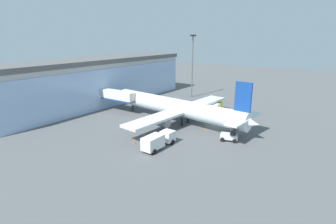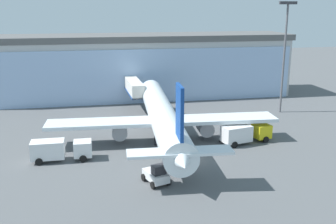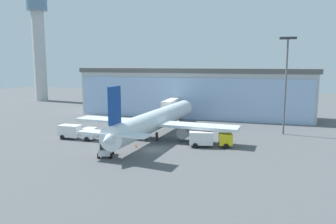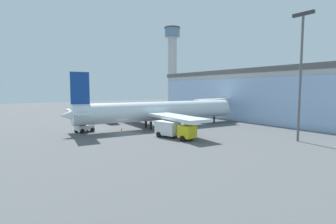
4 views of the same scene
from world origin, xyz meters
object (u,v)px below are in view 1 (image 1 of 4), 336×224
object	(u,v)px
apron_light_mast	(192,61)
safety_cone_wingtip	(134,143)
fuel_truck	(214,108)
pushback_tug	(230,136)
safety_cone_nose	(205,129)
jet_bridge	(112,95)
airplane	(178,108)
baggage_cart	(206,113)
catering_truck	(158,140)

from	to	relation	value
apron_light_mast	safety_cone_wingtip	size ratio (longest dim) A/B	35.22
fuel_truck	pushback_tug	size ratio (longest dim) A/B	2.12
pushback_tug	safety_cone_nose	size ratio (longest dim) A/B	6.49
jet_bridge	fuel_truck	bearing A→B (deg)	-152.34
fuel_truck	safety_cone_nose	distance (m)	12.62
fuel_truck	safety_cone_nose	size ratio (longest dim) A/B	13.79
fuel_truck	safety_cone_wingtip	xyz separation A→B (m)	(-26.02, 3.92, -1.19)
airplane	fuel_truck	xyz separation A→B (m)	(10.86, -4.13, -1.97)
baggage_cart	safety_cone_nose	world-z (taller)	baggage_cart
baggage_cart	catering_truck	bearing A→B (deg)	147.10
fuel_truck	airplane	bearing A→B (deg)	148.30
airplane	fuel_truck	world-z (taller)	airplane
jet_bridge	apron_light_mast	bearing A→B (deg)	-110.20
jet_bridge	safety_cone_nose	bearing A→B (deg)	-179.58
airplane	fuel_truck	distance (m)	11.79
baggage_cart	pushback_tug	world-z (taller)	pushback_tug
airplane	safety_cone_nose	world-z (taller)	airplane
baggage_cart	safety_cone_nose	distance (m)	11.29
jet_bridge	airplane	bearing A→B (deg)	-175.83
jet_bridge	pushback_tug	world-z (taller)	jet_bridge
airplane	safety_cone_wingtip	world-z (taller)	airplane
jet_bridge	pushback_tug	xyz separation A→B (m)	(-2.40, -33.31, -3.19)
apron_light_mast	safety_cone_wingtip	distance (m)	42.02
safety_cone_wingtip	catering_truck	bearing A→B (deg)	-77.80
jet_bridge	airplane	size ratio (longest dim) A/B	0.36
catering_truck	safety_cone_wingtip	distance (m)	4.90
safety_cone_wingtip	baggage_cart	bearing A→B (deg)	-6.21
apron_light_mast	safety_cone_nose	xyz separation A→B (m)	(-25.30, -17.47, -11.17)
safety_cone_wingtip	pushback_tug	bearing A→B (deg)	-50.49
safety_cone_wingtip	airplane	bearing A→B (deg)	0.80
jet_bridge	safety_cone_nose	size ratio (longest dim) A/B	25.38
fuel_truck	safety_cone_wingtip	distance (m)	26.34
airplane	baggage_cart	world-z (taller)	airplane
apron_light_mast	jet_bridge	bearing A→B (deg)	159.73
jet_bridge	airplane	world-z (taller)	airplane
pushback_tug	catering_truck	bearing A→B (deg)	32.63
apron_light_mast	fuel_truck	size ratio (longest dim) A/B	2.55
baggage_cart	pushback_tug	bearing A→B (deg)	-176.83
airplane	pushback_tug	distance (m)	14.71
airplane	fuel_truck	bearing A→B (deg)	-104.96
airplane	safety_cone_nose	distance (m)	8.29
baggage_cart	safety_cone_nose	size ratio (longest dim) A/B	5.80
safety_cone_wingtip	apron_light_mast	bearing A→B (deg)	14.46
pushback_tug	safety_cone_nose	distance (m)	6.96
apron_light_mast	catering_truck	world-z (taller)	apron_light_mast
apron_light_mast	safety_cone_nose	world-z (taller)	apron_light_mast
jet_bridge	airplane	distance (m)	19.37
airplane	jet_bridge	bearing A→B (deg)	9.94
catering_truck	pushback_tug	bearing A→B (deg)	-39.03
safety_cone_nose	apron_light_mast	bearing A→B (deg)	34.63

